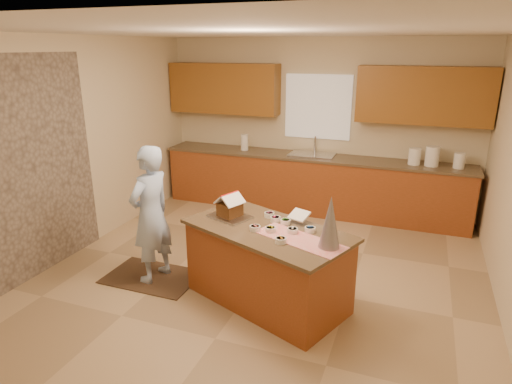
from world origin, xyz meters
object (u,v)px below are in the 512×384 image
Objects in this scene: island_base at (267,267)px; gingerbread_house at (230,207)px; tinsel_tree at (330,222)px; boy at (151,215)px.

island_base is 0.74m from gingerbread_house.
boy is at bearing 174.07° from tinsel_tree.
gingerbread_house is at bearing -174.81° from island_base.
tinsel_tree is 1.52× the size of gingerbread_house.
tinsel_tree is at bearing 94.60° from boy.
gingerbread_house reaches higher than island_base.
tinsel_tree is 2.06m from boy.
island_base is 0.97m from tinsel_tree.
island_base is at bearing -16.70° from gingerbread_house.
gingerbread_house is (0.89, 0.15, 0.15)m from boy.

